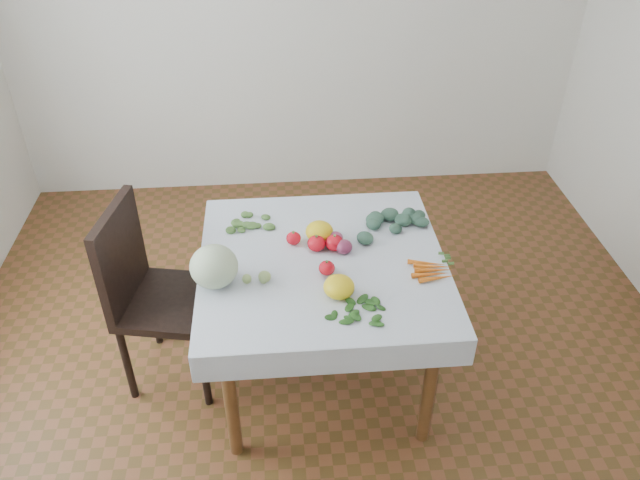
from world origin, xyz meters
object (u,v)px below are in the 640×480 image
at_px(table, 323,277).
at_px(cabbage, 214,267).
at_px(chair, 149,287).
at_px(carrot_bunch, 432,270).
at_px(heirloom_back, 319,231).

distance_m(table, cabbage, 0.53).
height_order(chair, carrot_bunch, chair).
xyz_separation_m(chair, heirloom_back, (0.83, 0.07, 0.23)).
bearing_deg(cabbage, heirloom_back, 31.28).
bearing_deg(table, chair, 173.21).
bearing_deg(cabbage, carrot_bunch, -0.27).
distance_m(cabbage, carrot_bunch, 0.96).
bearing_deg(table, heirloom_back, 90.52).
bearing_deg(cabbage, table, 14.76).
bearing_deg(carrot_bunch, cabbage, 179.73).
relative_size(chair, heirloom_back, 7.49).
height_order(table, cabbage, cabbage).
bearing_deg(chair, carrot_bunch, -9.97).
distance_m(table, carrot_bunch, 0.51).
relative_size(table, cabbage, 4.79).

